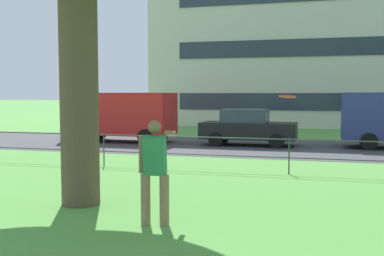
# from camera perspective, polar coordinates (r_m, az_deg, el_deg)

# --- Properties ---
(street_strip) EXTENTS (80.00, 7.60, 0.01)m
(street_strip) POSITION_cam_1_polar(r_m,az_deg,el_deg) (19.32, 13.06, -2.36)
(street_strip) COLOR #424247
(street_strip) RESTS_ON ground
(park_fence) EXTENTS (33.12, 0.04, 1.00)m
(park_fence) POSITION_cam_1_polar(r_m,az_deg,el_deg) (12.81, 11.91, -2.61)
(park_fence) COLOR #333833
(park_fence) RESTS_ON ground
(person_thrower) EXTENTS (0.51, 0.81, 1.75)m
(person_thrower) POSITION_cam_1_polar(r_m,az_deg,el_deg) (7.67, -4.60, -5.02)
(person_thrower) COLOR #846B4C
(person_thrower) RESTS_ON ground
(frisbee) EXTENTS (0.36, 0.36, 0.05)m
(frisbee) POSITION_cam_1_polar(r_m,az_deg,el_deg) (7.45, 11.68, 3.85)
(frisbee) COLOR red
(panel_van_right) EXTENTS (5.07, 2.24, 2.24)m
(panel_van_right) POSITION_cam_1_polar(r_m,az_deg,el_deg) (21.41, -8.94, 1.72)
(panel_van_right) COLOR red
(panel_van_right) RESTS_ON ground
(car_black_center) EXTENTS (4.01, 1.83, 1.54)m
(car_black_center) POSITION_cam_1_polar(r_m,az_deg,el_deg) (19.72, 6.88, 0.11)
(car_black_center) COLOR black
(car_black_center) RESTS_ON ground
(apartment_building_background) EXTENTS (28.79, 14.89, 17.37)m
(apartment_building_background) POSITION_cam_1_polar(r_m,az_deg,el_deg) (37.99, 20.10, 13.82)
(apartment_building_background) COLOR beige
(apartment_building_background) RESTS_ON ground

